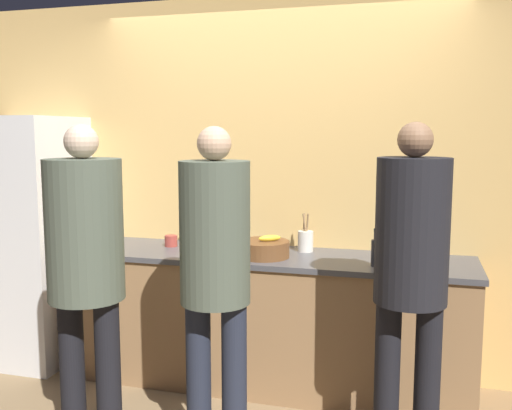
% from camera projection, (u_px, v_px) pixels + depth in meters
% --- Properties ---
extents(ground_plane, '(14.00, 14.00, 0.00)m').
position_uv_depth(ground_plane, '(249.00, 407.00, 3.50)').
color(ground_plane, '#8C704C').
extents(wall_back, '(5.20, 0.06, 2.60)m').
position_uv_depth(wall_back, '(277.00, 186.00, 4.00)').
color(wall_back, '#E0B266').
rests_on(wall_back, ground_plane).
extents(counter, '(2.67, 0.67, 0.88)m').
position_uv_depth(counter, '(265.00, 318.00, 3.80)').
color(counter, '#9E754C').
rests_on(counter, ground_plane).
extents(refrigerator, '(0.75, 0.70, 1.78)m').
position_uv_depth(refrigerator, '(26.00, 239.00, 4.19)').
color(refrigerator, white).
rests_on(refrigerator, ground_plane).
extents(person_left, '(0.39, 0.39, 1.71)m').
position_uv_depth(person_left, '(86.00, 256.00, 2.91)').
color(person_left, black).
rests_on(person_left, ground_plane).
extents(person_center, '(0.35, 0.35, 1.71)m').
position_uv_depth(person_center, '(215.00, 263.00, 2.86)').
color(person_center, '#232838').
rests_on(person_center, ground_plane).
extents(person_right, '(0.36, 0.36, 1.73)m').
position_uv_depth(person_right, '(411.00, 261.00, 2.83)').
color(person_right, black).
rests_on(person_right, ground_plane).
extents(fruit_bowl, '(0.33, 0.33, 0.14)m').
position_uv_depth(fruit_bowl, '(263.00, 249.00, 3.64)').
color(fruit_bowl, brown).
rests_on(fruit_bowl, counter).
extents(utensil_crock, '(0.10, 0.10, 0.26)m').
position_uv_depth(utensil_crock, '(305.00, 241.00, 3.81)').
color(utensil_crock, silver).
rests_on(utensil_crock, counter).
extents(bottle_dark, '(0.05, 0.05, 0.23)m').
position_uv_depth(bottle_dark, '(375.00, 251.00, 3.38)').
color(bottle_dark, '#333338').
rests_on(bottle_dark, counter).
extents(bottle_clear, '(0.05, 0.05, 0.23)m').
position_uv_depth(bottle_clear, '(189.00, 233.00, 4.02)').
color(bottle_clear, silver).
rests_on(bottle_clear, counter).
extents(cup_red, '(0.09, 0.09, 0.08)m').
position_uv_depth(cup_red, '(171.00, 241.00, 3.98)').
color(cup_red, '#A33D33').
rests_on(cup_red, counter).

